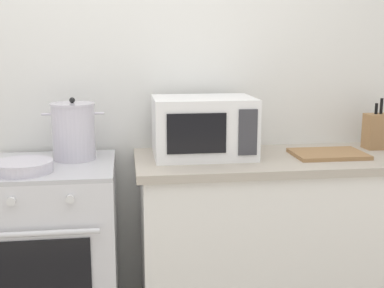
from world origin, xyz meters
The scene contains 9 objects.
back_wall centered at (0.30, 0.97, 1.25)m, with size 4.40×0.10×2.50m, color silver.
lower_cabinet_right centered at (0.90, 0.62, 0.44)m, with size 1.64×0.56×0.88m, color white.
countertop_right centered at (0.90, 0.62, 0.90)m, with size 1.70×0.60×0.04m, color #ADA393.
stove centered at (-0.35, 0.60, 0.46)m, with size 0.60×0.64×0.92m.
stock_pot centered at (-0.24, 0.70, 1.06)m, with size 0.30×0.21×0.31m.
frying_pan centered at (-0.45, 0.46, 0.95)m, with size 0.46×0.26×0.05m.
microwave centered at (0.40, 0.68, 1.07)m, with size 0.50×0.37×0.30m.
cutting_board centered at (1.03, 0.60, 0.93)m, with size 0.36×0.26×0.02m, color #997047.
knife_block centered at (1.36, 0.74, 1.02)m, with size 0.13×0.10×0.27m.
Camera 1 is at (0.01, -1.81, 1.49)m, focal length 47.54 mm.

